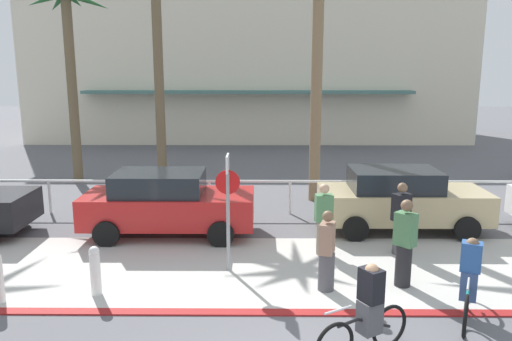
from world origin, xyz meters
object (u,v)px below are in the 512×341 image
object	(u,v)px
pedestrian_2	(404,247)
cyclist_teal_1	(469,281)
palm_tree_2	(69,38)
pedestrian_1	(327,254)
stop_sign_bike_lane	(228,196)
palm_tree_4	(317,35)
car_tan_2	(400,199)
bollard_2	(95,270)
cyclist_black_0	(367,312)
pedestrian_3	(400,222)
car_red_1	(167,203)
pedestrian_0	(323,222)

from	to	relation	value
pedestrian_2	cyclist_teal_1	bearing A→B (deg)	-59.48
cyclist_teal_1	pedestrian_2	world-z (taller)	pedestrian_2
cyclist_teal_1	palm_tree_2	bearing A→B (deg)	134.91
pedestrian_1	pedestrian_2	world-z (taller)	pedestrian_2
cyclist_teal_1	stop_sign_bike_lane	bearing A→B (deg)	154.34
palm_tree_4	pedestrian_1	size ratio (longest dim) A/B	4.42
stop_sign_bike_lane	palm_tree_2	size ratio (longest dim) A/B	0.36
stop_sign_bike_lane	car_tan_2	size ratio (longest dim) A/B	0.58
bollard_2	cyclist_black_0	distance (m)	5.22
stop_sign_bike_lane	car_tan_2	distance (m)	5.33
pedestrian_3	cyclist_black_0	bearing A→B (deg)	-111.19
palm_tree_2	pedestrian_1	world-z (taller)	palm_tree_2
bollard_2	palm_tree_4	world-z (taller)	palm_tree_4
palm_tree_2	pedestrian_1	bearing A→B (deg)	-49.11
bollard_2	car_tan_2	distance (m)	8.05
palm_tree_4	cyclist_teal_1	bearing A→B (deg)	-76.73
car_tan_2	pedestrian_3	xyz separation A→B (m)	(-0.48, -1.81, -0.06)
pedestrian_1	car_red_1	bearing A→B (deg)	137.98
car_tan_2	pedestrian_2	size ratio (longest dim) A/B	2.43
cyclist_teal_1	cyclist_black_0	bearing A→B (deg)	-150.08
stop_sign_bike_lane	cyclist_teal_1	size ratio (longest dim) A/B	1.52
cyclist_black_0	pedestrian_3	xyz separation A→B (m)	(1.65, 4.25, 0.11)
cyclist_black_0	cyclist_teal_1	distance (m)	2.32
cyclist_black_0	pedestrian_3	world-z (taller)	pedestrian_3
stop_sign_bike_lane	cyclist_black_0	bearing A→B (deg)	-54.34
palm_tree_2	palm_tree_4	world-z (taller)	palm_tree_4
palm_tree_2	pedestrian_2	distance (m)	14.32
palm_tree_2	palm_tree_4	bearing A→B (deg)	-16.96
pedestrian_0	pedestrian_2	xyz separation A→B (m)	(1.40, -1.74, 0.05)
bollard_2	palm_tree_2	xyz separation A→B (m)	(-3.80, 9.81, 4.86)
palm_tree_2	car_red_1	size ratio (longest dim) A/B	1.62
palm_tree_2	car_red_1	bearing A→B (deg)	-53.75
car_tan_2	pedestrian_1	xyz separation A→B (m)	(-2.46, -3.81, -0.11)
car_tan_2	cyclist_black_0	bearing A→B (deg)	-109.36
stop_sign_bike_lane	pedestrian_3	size ratio (longest dim) A/B	1.47
pedestrian_2	pedestrian_3	bearing A→B (deg)	77.13
palm_tree_4	cyclist_teal_1	world-z (taller)	palm_tree_4
pedestrian_2	car_red_1	bearing A→B (deg)	149.29
pedestrian_0	pedestrian_2	size ratio (longest dim) A/B	0.95
pedestrian_1	palm_tree_4	bearing A→B (deg)	86.20
stop_sign_bike_lane	pedestrian_2	bearing A→B (deg)	-12.25
bollard_2	pedestrian_0	xyz separation A→B (m)	(4.66, 2.21, 0.28)
cyclist_black_0	pedestrian_2	size ratio (longest dim) A/B	0.88
car_tan_2	bollard_2	bearing A→B (deg)	-149.72
pedestrian_2	car_tan_2	bearing A→B (deg)	76.11
car_red_1	car_tan_2	bearing A→B (deg)	4.06
stop_sign_bike_lane	pedestrian_1	xyz separation A→B (m)	(1.99, -0.99, -0.92)
palm_tree_4	bollard_2	bearing A→B (deg)	-124.67
stop_sign_bike_lane	cyclist_black_0	xyz separation A→B (m)	(2.32, -3.24, -0.98)
car_red_1	pedestrian_2	size ratio (longest dim) A/B	2.43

